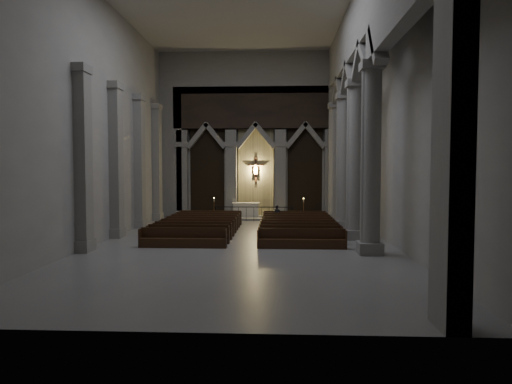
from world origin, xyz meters
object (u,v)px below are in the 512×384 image
(worshipper, at_px, (277,215))
(altar, at_px, (246,209))
(altar_rail, at_px, (254,211))
(candle_stand_left, at_px, (214,215))
(candle_stand_right, at_px, (304,215))
(pews, at_px, (248,229))

(worshipper, bearing_deg, altar, 134.70)
(altar, height_order, altar_rail, altar)
(candle_stand_left, xyz_separation_m, candle_stand_right, (6.11, 0.36, -0.01))
(altar, distance_m, candle_stand_left, 2.72)
(altar, height_order, candle_stand_right, candle_stand_right)
(worshipper, bearing_deg, candle_stand_right, 64.46)
(altar_rail, bearing_deg, worshipper, -48.75)
(altar, xyz_separation_m, candle_stand_left, (-2.07, -1.76, -0.20))
(candle_stand_right, bearing_deg, altar_rail, -172.44)
(altar_rail, bearing_deg, altar, 109.64)
(altar_rail, xyz_separation_m, candle_stand_left, (-2.73, 0.09, -0.25))
(altar, xyz_separation_m, pews, (0.66, -7.92, -0.35))
(pews, bearing_deg, candle_stand_left, 113.88)
(altar, height_order, candle_stand_left, candle_stand_left)
(altar, relative_size, candle_stand_left, 1.20)
(altar, xyz_separation_m, altar_rail, (0.66, -1.85, 0.04))
(altar_rail, distance_m, candle_stand_left, 2.74)
(worshipper, bearing_deg, altar_rail, 144.42)
(altar, height_order, pews, altar)
(pews, height_order, worshipper, worshipper)
(altar_rail, xyz_separation_m, candle_stand_right, (3.39, 0.45, -0.26))
(altar_rail, xyz_separation_m, pews, (-0.00, -6.07, -0.40))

